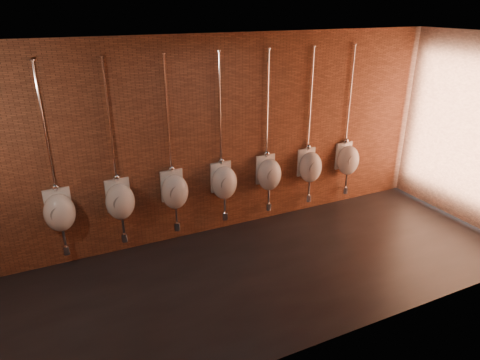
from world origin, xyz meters
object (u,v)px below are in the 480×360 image
Objects in this scene: urinal_6 at (348,159)px; urinal_4 at (269,174)px; urinal_1 at (120,200)px; urinal_2 at (175,191)px; urinal_3 at (224,182)px; urinal_5 at (310,166)px; urinal_0 at (59,211)px.

urinal_4 is at bearing 180.00° from urinal_6.
urinal_1 is 0.83m from urinal_2.
urinal_3 is 1.66m from urinal_5.
urinal_2 is at bearing 180.00° from urinal_3.
urinal_6 is (4.16, 0.00, 0.00)m from urinal_1.
urinal_6 is at bearing 0.00° from urinal_3.
urinal_6 is at bearing 0.00° from urinal_5.
urinal_5 is at bearing 180.00° from urinal_6.
urinal_4 is (3.33, 0.00, 0.00)m from urinal_0.
urinal_5 is (0.83, 0.00, 0.00)m from urinal_4.
urinal_3 is at bearing 0.00° from urinal_2.
urinal_0 is 1.00× the size of urinal_3.
urinal_1 is 1.00× the size of urinal_5.
urinal_3 and urinal_5 have the same top height.
urinal_5 is at bearing 0.00° from urinal_3.
urinal_4 is 1.66m from urinal_6.
urinal_4 is (2.50, 0.00, 0.00)m from urinal_1.
urinal_2 is (0.83, 0.00, 0.00)m from urinal_1.
urinal_1 is 1.00× the size of urinal_2.
urinal_1 is 1.66m from urinal_3.
urinal_1 is at bearing 0.00° from urinal_0.
urinal_0 and urinal_2 have the same top height.
urinal_4 is (0.83, 0.00, 0.00)m from urinal_3.
urinal_2 is at bearing 0.00° from urinal_0.
urinal_3 is 1.00× the size of urinal_5.
urinal_4 and urinal_6 have the same top height.
urinal_0 is 2.50m from urinal_3.
urinal_6 is at bearing 0.00° from urinal_4.
urinal_0 is at bearing 180.00° from urinal_6.
urinal_6 is (2.50, 0.00, 0.00)m from urinal_3.
urinal_0 is 3.33m from urinal_4.
urinal_1 is at bearing 180.00° from urinal_6.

